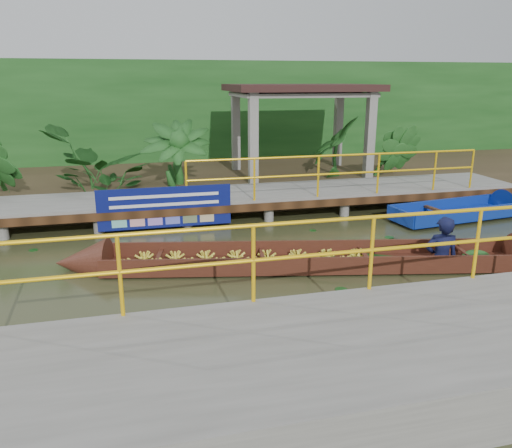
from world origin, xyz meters
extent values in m
plane|color=#32361B|center=(0.00, 0.00, 0.00)|extent=(80.00, 80.00, 0.00)
cube|color=#35291A|center=(0.00, 7.50, 0.23)|extent=(30.00, 8.00, 0.45)
cube|color=slate|center=(0.00, 3.50, 0.50)|extent=(16.00, 2.00, 0.15)
cube|color=black|center=(0.00, 2.50, 0.42)|extent=(16.00, 0.12, 0.18)
cylinder|color=yellow|center=(2.75, 2.55, 1.57)|extent=(7.50, 0.05, 0.05)
cylinder|color=yellow|center=(2.75, 2.55, 1.12)|extent=(7.50, 0.05, 0.05)
cylinder|color=yellow|center=(2.75, 2.55, 1.07)|extent=(0.05, 0.05, 1.00)
cylinder|color=slate|center=(-4.00, 2.70, 0.22)|extent=(0.24, 0.24, 0.55)
cylinder|color=slate|center=(-4.00, 4.30, 0.22)|extent=(0.24, 0.24, 0.55)
cylinder|color=slate|center=(-2.00, 2.70, 0.22)|extent=(0.24, 0.24, 0.55)
cylinder|color=slate|center=(-2.00, 4.30, 0.22)|extent=(0.24, 0.24, 0.55)
cylinder|color=slate|center=(0.00, 2.70, 0.22)|extent=(0.24, 0.24, 0.55)
cylinder|color=slate|center=(0.00, 4.30, 0.22)|extent=(0.24, 0.24, 0.55)
cylinder|color=slate|center=(2.00, 2.70, 0.22)|extent=(0.24, 0.24, 0.55)
cylinder|color=slate|center=(2.00, 4.30, 0.22)|extent=(0.24, 0.24, 0.55)
cylinder|color=slate|center=(4.00, 2.70, 0.22)|extent=(0.24, 0.24, 0.55)
cylinder|color=slate|center=(4.00, 4.30, 0.22)|extent=(0.24, 0.24, 0.55)
cylinder|color=slate|center=(6.00, 2.70, 0.22)|extent=(0.24, 0.24, 0.55)
cylinder|color=slate|center=(6.00, 4.30, 0.22)|extent=(0.24, 0.24, 0.55)
cylinder|color=slate|center=(0.00, 2.70, 0.22)|extent=(0.24, 0.24, 0.55)
cube|color=slate|center=(1.00, -4.20, 0.30)|extent=(18.00, 2.40, 0.70)
cylinder|color=yellow|center=(1.00, -3.05, 1.65)|extent=(10.00, 0.05, 0.05)
cylinder|color=yellow|center=(1.00, -3.05, 1.20)|extent=(10.00, 0.05, 0.05)
cylinder|color=yellow|center=(1.00, -3.05, 1.15)|extent=(0.05, 0.05, 1.00)
cube|color=slate|center=(1.20, 5.10, 1.60)|extent=(0.25, 0.25, 2.80)
cube|color=slate|center=(4.80, 5.10, 1.60)|extent=(0.25, 0.25, 2.80)
cube|color=slate|center=(1.20, 7.50, 1.60)|extent=(0.25, 0.25, 2.80)
cube|color=slate|center=(4.80, 7.50, 1.60)|extent=(0.25, 0.25, 2.80)
cube|color=slate|center=(3.00, 6.30, 2.90)|extent=(4.00, 2.60, 0.12)
cube|color=black|center=(3.00, 6.30, 3.10)|extent=(4.40, 3.00, 0.20)
cube|color=#164415|center=(0.00, 10.00, 2.00)|extent=(30.00, 0.80, 4.00)
cube|color=#3B1A10|center=(0.98, -0.51, 0.06)|extent=(7.68, 2.52, 0.06)
cube|color=#3B1A10|center=(1.08, -0.05, 0.19)|extent=(7.49, 1.65, 0.32)
cube|color=#3B1A10|center=(0.88, -0.98, 0.19)|extent=(7.49, 1.65, 0.32)
cone|color=#3B1A10|center=(-3.18, 0.37, 0.13)|extent=(1.13, 1.10, 0.92)
ellipsoid|color=#164415|center=(3.97, -1.15, 0.15)|extent=(0.61, 0.52, 0.25)
imported|color=black|center=(3.31, -1.01, 0.94)|extent=(0.71, 0.56, 1.71)
cube|color=navy|center=(5.51, 1.68, 0.11)|extent=(3.39, 1.41, 0.11)
cube|color=navy|center=(5.44, 2.17, 0.24)|extent=(3.27, 0.50, 0.33)
cube|color=navy|center=(5.57, 1.19, 0.24)|extent=(3.27, 0.50, 0.33)
cube|color=navy|center=(3.88, 1.46, 0.24)|extent=(0.20, 0.99, 0.33)
cone|color=navy|center=(7.36, 1.93, 0.18)|extent=(0.77, 1.00, 0.92)
cube|color=black|center=(4.97, 1.61, 0.29)|extent=(0.24, 0.99, 0.05)
cube|color=navy|center=(-1.50, 2.48, 0.55)|extent=(3.01, 0.03, 0.94)
cube|color=white|center=(-1.50, 2.46, 0.82)|extent=(2.45, 0.01, 0.07)
cube|color=white|center=(-1.50, 2.46, 0.62)|extent=(2.45, 0.01, 0.07)
imported|color=#164415|center=(-5.48, 5.30, 1.26)|extent=(1.29, 1.29, 1.61)
imported|color=#164415|center=(-2.98, 5.30, 1.26)|extent=(1.29, 1.29, 1.61)
imported|color=#164415|center=(-0.98, 5.30, 1.26)|extent=(1.29, 1.29, 1.61)
imported|color=#164415|center=(4.02, 5.30, 1.26)|extent=(1.29, 1.29, 1.61)
imported|color=#164415|center=(5.52, 5.30, 1.26)|extent=(1.29, 1.29, 1.61)
camera|label=1|loc=(-2.18, -8.67, 3.36)|focal=35.00mm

